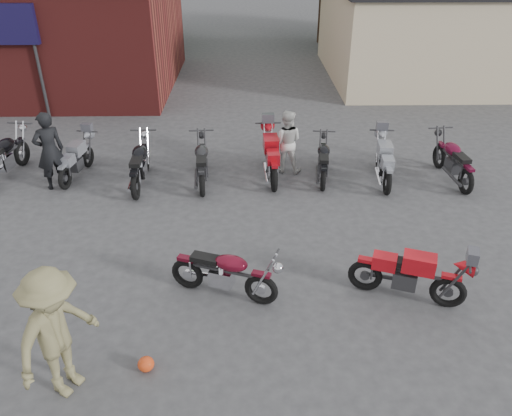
{
  "coord_description": "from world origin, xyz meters",
  "views": [
    {
      "loc": [
        -0.03,
        -6.32,
        5.69
      ],
      "look_at": [
        0.12,
        2.06,
        0.9
      ],
      "focal_mm": 35.0,
      "sensor_mm": 36.0,
      "label": 1
    }
  ],
  "objects_px": {
    "row_bike_1": "(76,158)",
    "row_bike_0": "(4,155)",
    "sportbike": "(410,272)",
    "vintage_motorcycle": "(225,270)",
    "row_bike_3": "(202,161)",
    "row_bike_6": "(384,160)",
    "row_bike_5": "(323,159)",
    "person_light": "(286,142)",
    "person_tan": "(57,334)",
    "helmet": "(146,364)",
    "person_dark": "(50,151)",
    "row_bike_4": "(271,154)",
    "row_bike_7": "(453,158)",
    "row_bike_2": "(140,162)"
  },
  "relations": [
    {
      "from": "helmet",
      "to": "row_bike_1",
      "type": "height_order",
      "value": "row_bike_1"
    },
    {
      "from": "row_bike_7",
      "to": "helmet",
      "type": "bearing_deg",
      "value": 127.34
    },
    {
      "from": "person_light",
      "to": "row_bike_6",
      "type": "bearing_deg",
      "value": 176.42
    },
    {
      "from": "row_bike_1",
      "to": "row_bike_2",
      "type": "xyz_separation_m",
      "value": [
        1.7,
        -0.44,
        0.08
      ]
    },
    {
      "from": "sportbike",
      "to": "person_tan",
      "type": "distance_m",
      "value": 5.59
    },
    {
      "from": "row_bike_0",
      "to": "row_bike_4",
      "type": "height_order",
      "value": "row_bike_0"
    },
    {
      "from": "row_bike_1",
      "to": "person_light",
      "type": "bearing_deg",
      "value": -78.54
    },
    {
      "from": "row_bike_6",
      "to": "row_bike_4",
      "type": "bearing_deg",
      "value": 90.17
    },
    {
      "from": "row_bike_5",
      "to": "person_light",
      "type": "bearing_deg",
      "value": 72.21
    },
    {
      "from": "row_bike_1",
      "to": "row_bike_7",
      "type": "height_order",
      "value": "row_bike_7"
    },
    {
      "from": "helmet",
      "to": "row_bike_0",
      "type": "xyz_separation_m",
      "value": [
        -4.63,
        6.49,
        0.51
      ]
    },
    {
      "from": "row_bike_7",
      "to": "vintage_motorcycle",
      "type": "bearing_deg",
      "value": 123.61
    },
    {
      "from": "person_light",
      "to": "row_bike_0",
      "type": "relative_size",
      "value": 0.77
    },
    {
      "from": "row_bike_1",
      "to": "row_bike_0",
      "type": "bearing_deg",
      "value": 98.58
    },
    {
      "from": "row_bike_5",
      "to": "row_bike_0",
      "type": "bearing_deg",
      "value": 95.57
    },
    {
      "from": "person_tan",
      "to": "vintage_motorcycle",
      "type": "bearing_deg",
      "value": -19.83
    },
    {
      "from": "sportbike",
      "to": "vintage_motorcycle",
      "type": "bearing_deg",
      "value": -161.98
    },
    {
      "from": "row_bike_0",
      "to": "row_bike_5",
      "type": "relative_size",
      "value": 1.17
    },
    {
      "from": "sportbike",
      "to": "person_dark",
      "type": "xyz_separation_m",
      "value": [
        -7.47,
        4.36,
        0.41
      ]
    },
    {
      "from": "row_bike_2",
      "to": "vintage_motorcycle",
      "type": "bearing_deg",
      "value": -154.23
    },
    {
      "from": "sportbike",
      "to": "row_bike_5",
      "type": "height_order",
      "value": "sportbike"
    },
    {
      "from": "person_tan",
      "to": "row_bike_5",
      "type": "xyz_separation_m",
      "value": [
        4.44,
        6.59,
        -0.47
      ]
    },
    {
      "from": "sportbike",
      "to": "row_bike_2",
      "type": "bearing_deg",
      "value": 160.36
    },
    {
      "from": "helmet",
      "to": "person_light",
      "type": "height_order",
      "value": "person_light"
    },
    {
      "from": "person_tan",
      "to": "row_bike_4",
      "type": "xyz_separation_m",
      "value": [
        3.12,
        6.69,
        -0.39
      ]
    },
    {
      "from": "person_dark",
      "to": "row_bike_2",
      "type": "bearing_deg",
      "value": 149.17
    },
    {
      "from": "person_tan",
      "to": "row_bike_7",
      "type": "height_order",
      "value": "person_tan"
    },
    {
      "from": "helmet",
      "to": "row_bike_6",
      "type": "xyz_separation_m",
      "value": [
        4.92,
        6.12,
        0.46
      ]
    },
    {
      "from": "row_bike_1",
      "to": "row_bike_7",
      "type": "distance_m",
      "value": 9.51
    },
    {
      "from": "row_bike_0",
      "to": "row_bike_4",
      "type": "relative_size",
      "value": 1.01
    },
    {
      "from": "person_dark",
      "to": "row_bike_3",
      "type": "height_order",
      "value": "person_dark"
    },
    {
      "from": "person_dark",
      "to": "row_bike_6",
      "type": "height_order",
      "value": "person_dark"
    },
    {
      "from": "person_dark",
      "to": "row_bike_6",
      "type": "bearing_deg",
      "value": 146.89
    },
    {
      "from": "vintage_motorcycle",
      "to": "row_bike_4",
      "type": "relative_size",
      "value": 0.89
    },
    {
      "from": "vintage_motorcycle",
      "to": "person_light",
      "type": "relative_size",
      "value": 1.15
    },
    {
      "from": "person_dark",
      "to": "row_bike_4",
      "type": "height_order",
      "value": "person_dark"
    },
    {
      "from": "vintage_motorcycle",
      "to": "row_bike_4",
      "type": "xyz_separation_m",
      "value": [
        0.99,
        4.75,
        0.07
      ]
    },
    {
      "from": "row_bike_4",
      "to": "row_bike_5",
      "type": "bearing_deg",
      "value": -97.22
    },
    {
      "from": "person_light",
      "to": "row_bike_3",
      "type": "xyz_separation_m",
      "value": [
        -2.14,
        -0.59,
        -0.24
      ]
    },
    {
      "from": "person_light",
      "to": "sportbike",
      "type": "bearing_deg",
      "value": 118.96
    },
    {
      "from": "sportbike",
      "to": "helmet",
      "type": "bearing_deg",
      "value": -139.89
    },
    {
      "from": "row_bike_1",
      "to": "person_tan",
      "type": "bearing_deg",
      "value": -155.97
    },
    {
      "from": "row_bike_1",
      "to": "row_bike_2",
      "type": "height_order",
      "value": "row_bike_2"
    },
    {
      "from": "row_bike_3",
      "to": "row_bike_6",
      "type": "height_order",
      "value": "row_bike_3"
    },
    {
      "from": "row_bike_2",
      "to": "row_bike_3",
      "type": "relative_size",
      "value": 1.04
    },
    {
      "from": "person_light",
      "to": "row_bike_1",
      "type": "distance_m",
      "value": 5.37
    },
    {
      "from": "row_bike_0",
      "to": "row_bike_5",
      "type": "distance_m",
      "value": 8.05
    },
    {
      "from": "vintage_motorcycle",
      "to": "helmet",
      "type": "height_order",
      "value": "vintage_motorcycle"
    },
    {
      "from": "vintage_motorcycle",
      "to": "row_bike_2",
      "type": "distance_m",
      "value": 4.93
    },
    {
      "from": "person_dark",
      "to": "person_tan",
      "type": "xyz_separation_m",
      "value": [
        2.21,
        -6.19,
        0.04
      ]
    }
  ]
}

